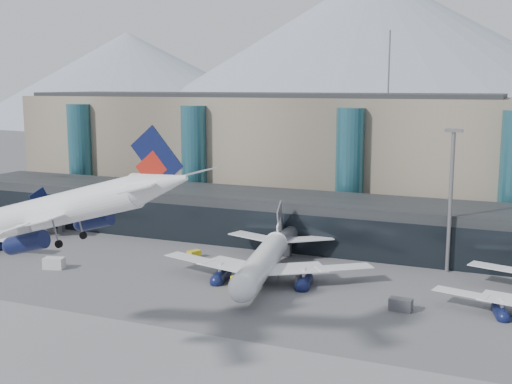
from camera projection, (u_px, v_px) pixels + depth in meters
ground at (163, 344)px, 82.75m from camera, size 900.00×900.00×0.00m
concourse at (305, 221)px, 134.42m from camera, size 170.00×27.00×10.00m
terminal_main at (255, 152)px, 171.58m from camera, size 130.00×30.00×31.00m
teal_towers at (268, 165)px, 153.45m from camera, size 116.40×19.40×46.00m
mountain_ridge at (488, 65)px, 414.55m from camera, size 910.00×400.00×110.00m
lightmast_mid at (451, 192)px, 112.54m from camera, size 3.00×1.20×25.60m
hero_jet at (77, 199)px, 74.15m from camera, size 32.45×33.51×10.79m
jet_parked_mid at (266, 251)px, 111.08m from camera, size 38.17×38.70×12.49m
veh_a at (54, 263)px, 116.67m from camera, size 4.04×2.90×2.05m
veh_b at (194, 254)px, 124.22m from camera, size 2.33×2.83×1.41m
veh_c at (401, 305)px, 94.97m from camera, size 3.45×1.99×1.86m
veh_g at (301, 280)px, 108.10m from camera, size 2.21×2.34×1.19m
veh_h at (242, 281)px, 106.02m from camera, size 3.68×3.92×1.96m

